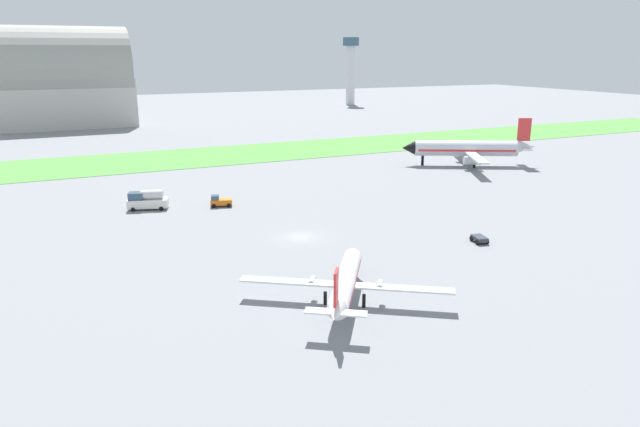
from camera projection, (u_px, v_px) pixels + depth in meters
name	position (u px, v px, depth m)	size (l,w,h in m)	color
ground_plane	(300.00, 237.00, 81.41)	(600.00, 600.00, 0.00)	gray
grass_taxiway_strip	(190.00, 158.00, 142.26)	(360.00, 28.00, 0.08)	#549342
airplane_parked_jet_far	(468.00, 149.00, 131.38)	(28.57, 28.65, 10.99)	silver
airplane_foreground_turboprop	(345.00, 282.00, 59.16)	(19.36, 16.99, 6.70)	white
fuel_truck_near_gate	(147.00, 200.00, 95.23)	(6.92, 4.23, 3.29)	white
pushback_tug_midfield	(220.00, 201.00, 97.20)	(3.97, 2.92, 1.95)	orange
baggage_cart_by_runway	(479.00, 239.00, 78.79)	(2.19, 2.68, 0.90)	#2D333D
hangar_distant	(53.00, 81.00, 197.39)	(51.72, 28.95, 34.01)	#BCB7B2
control_tower	(351.00, 65.00, 281.32)	(8.00, 8.00, 32.25)	silver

